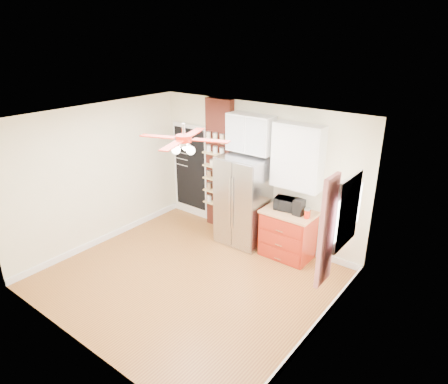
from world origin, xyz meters
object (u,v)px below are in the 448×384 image
Objects in this scene: red_cabinet at (288,234)px; coffee_maker at (299,207)px; fridge at (243,201)px; canister_left at (307,214)px; ceiling_fan at (184,139)px; pantry_jar_oats at (212,163)px; toaster_oven at (286,204)px.

coffee_maker is at bearing -5.69° from red_cabinet.
fridge is 11.69× the size of canister_left.
ceiling_fan is at bearing -122.12° from coffee_maker.
ceiling_fan is at bearing -62.15° from pantry_jar_oats.
canister_left is (1.34, -0.01, 0.10)m from fridge.
red_cabinet is at bearing 175.99° from coffee_maker.
fridge is at bearing -176.80° from coffee_maker.
ceiling_fan is at bearing -126.45° from toaster_oven.
canister_left is (0.47, -0.10, -0.04)m from toaster_oven.
coffee_maker is 0.19m from canister_left.
red_cabinet is 0.67× the size of ceiling_fan.
coffee_maker is at bearing -3.18° from pantry_jar_oats.
toaster_oven is (-0.10, 0.04, 0.56)m from red_cabinet.
ceiling_fan is 3.48× the size of toaster_oven.
ceiling_fan is 9.35× the size of canister_left.
canister_left reaches higher than red_cabinet.
canister_left is (1.29, 1.62, -1.45)m from ceiling_fan.
coffee_maker is at bearing -21.54° from toaster_oven.
coffee_maker is (0.19, -0.02, 0.59)m from red_cabinet.
fridge is 4.35× the size of toaster_oven.
canister_left is at bearing -4.00° from pantry_jar_oats.
fridge is at bearing 179.52° from canister_left.
fridge is 6.21× the size of coffee_maker.
ceiling_fan reaches higher than fridge.
coffee_maker is (1.11, 1.66, -1.38)m from ceiling_fan.
ceiling_fan reaches higher than toaster_oven.
coffee_maker is at bearing 1.52° from fridge.
pantry_jar_oats reaches higher than canister_left.
fridge is 1.34m from canister_left.
fridge is at bearing 91.76° from ceiling_fan.
ceiling_fan is 4.96× the size of coffee_maker.
toaster_oven is 0.48m from canister_left.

